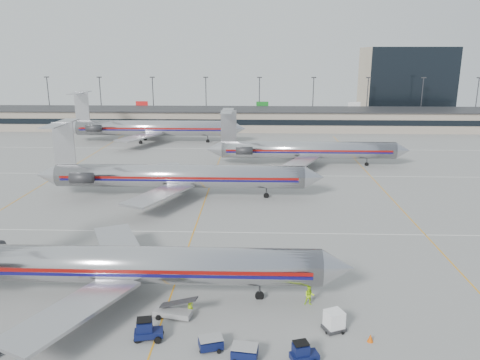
{
  "coord_description": "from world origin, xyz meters",
  "views": [
    {
      "loc": [
        8.09,
        -47.08,
        22.47
      ],
      "look_at": [
        5.74,
        19.68,
        4.5
      ],
      "focal_mm": 35.0,
      "sensor_mm": 36.0,
      "label": 1
    }
  ],
  "objects_px": {
    "tug_center": "(147,330)",
    "uld_container": "(334,321)",
    "belt_loader": "(174,312)",
    "jet_foreground": "(109,264)",
    "jet_second_row": "(174,176)"
  },
  "relations": [
    {
      "from": "jet_foreground",
      "to": "belt_loader",
      "type": "xyz_separation_m",
      "value": [
        6.66,
        -3.48,
        -2.82
      ]
    },
    {
      "from": "tug_center",
      "to": "uld_container",
      "type": "xyz_separation_m",
      "value": [
        15.39,
        1.84,
        0.06
      ]
    },
    {
      "from": "jet_foreground",
      "to": "tug_center",
      "type": "xyz_separation_m",
      "value": [
        5.09,
        -6.88,
        -2.53
      ]
    },
    {
      "from": "tug_center",
      "to": "belt_loader",
      "type": "relative_size",
      "value": 0.61
    },
    {
      "from": "jet_second_row",
      "to": "uld_container",
      "type": "relative_size",
      "value": 21.99
    },
    {
      "from": "uld_container",
      "to": "jet_second_row",
      "type": "bearing_deg",
      "value": 94.47
    },
    {
      "from": "jet_second_row",
      "to": "belt_loader",
      "type": "relative_size",
      "value": 11.48
    },
    {
      "from": "jet_foreground",
      "to": "uld_container",
      "type": "xyz_separation_m",
      "value": [
        20.48,
        -5.04,
        -2.48
      ]
    },
    {
      "from": "belt_loader",
      "to": "tug_center",
      "type": "bearing_deg",
      "value": -103.14
    },
    {
      "from": "uld_container",
      "to": "belt_loader",
      "type": "distance_m",
      "value": 13.9
    },
    {
      "from": "tug_center",
      "to": "uld_container",
      "type": "relative_size",
      "value": 1.16
    },
    {
      "from": "jet_second_row",
      "to": "belt_loader",
      "type": "xyz_separation_m",
      "value": [
        6.11,
        -36.04,
        -2.99
      ]
    },
    {
      "from": "uld_container",
      "to": "jet_foreground",
      "type": "bearing_deg",
      "value": 142.74
    },
    {
      "from": "jet_second_row",
      "to": "tug_center",
      "type": "height_order",
      "value": "jet_second_row"
    },
    {
      "from": "jet_foreground",
      "to": "jet_second_row",
      "type": "bearing_deg",
      "value": 89.02
    }
  ]
}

